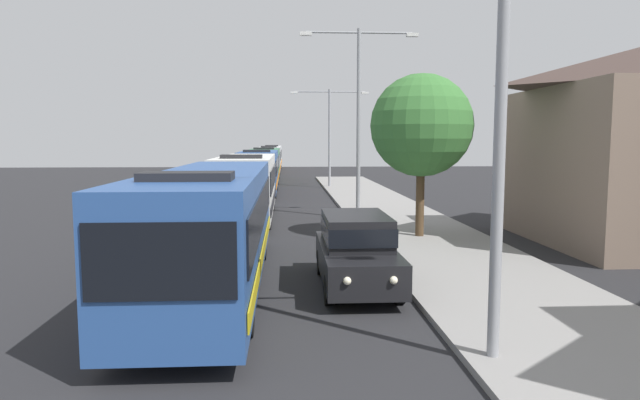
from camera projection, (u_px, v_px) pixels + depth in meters
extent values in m
cube|color=#284C8C|center=(213.00, 223.00, 14.47)|extent=(2.50, 12.14, 2.70)
cube|color=black|center=(262.00, 209.00, 14.51)|extent=(0.04, 11.17, 1.00)
cube|color=black|center=(163.00, 209.00, 14.36)|extent=(0.04, 11.17, 1.00)
cube|color=black|center=(160.00, 262.00, 8.40)|extent=(2.30, 0.04, 1.20)
cube|color=gold|center=(263.00, 252.00, 14.64)|extent=(0.03, 11.54, 0.36)
cube|color=black|center=(187.00, 176.00, 10.71)|extent=(1.75, 0.90, 0.16)
cylinder|color=black|center=(246.00, 311.00, 10.93)|extent=(0.28, 1.00, 1.00)
cylinder|color=black|center=(131.00, 313.00, 10.80)|extent=(0.28, 1.00, 1.00)
cylinder|color=black|center=(262.00, 244.00, 17.98)|extent=(0.28, 1.00, 1.00)
cylinder|color=black|center=(192.00, 245.00, 17.85)|extent=(0.28, 1.00, 1.00)
cube|color=silver|center=(247.00, 184.00, 27.33)|extent=(2.50, 10.95, 2.70)
cube|color=black|center=(273.00, 177.00, 27.37)|extent=(0.04, 10.08, 1.00)
cube|color=black|center=(221.00, 177.00, 27.22)|extent=(0.04, 10.08, 1.00)
cube|color=black|center=(237.00, 187.00, 21.84)|extent=(2.30, 0.04, 1.20)
cube|color=black|center=(274.00, 200.00, 27.49)|extent=(0.03, 10.40, 0.36)
cube|color=black|center=(241.00, 156.00, 23.92)|extent=(1.75, 0.90, 0.16)
cylinder|color=black|center=(268.00, 218.00, 24.15)|extent=(0.28, 1.00, 1.00)
cylinder|color=black|center=(216.00, 218.00, 24.02)|extent=(0.28, 1.00, 1.00)
cylinder|color=black|center=(272.00, 202.00, 30.51)|extent=(0.28, 1.00, 1.00)
cylinder|color=black|center=(231.00, 202.00, 30.38)|extent=(0.28, 1.00, 1.00)
cube|color=#284C8C|center=(259.00, 170.00, 39.89)|extent=(2.50, 10.80, 2.70)
cube|color=black|center=(277.00, 165.00, 39.93)|extent=(0.04, 9.93, 1.00)
cube|color=black|center=(241.00, 165.00, 39.77)|extent=(0.04, 9.93, 1.00)
cube|color=black|center=(255.00, 170.00, 34.48)|extent=(2.30, 0.04, 1.20)
cube|color=orange|center=(277.00, 181.00, 40.05)|extent=(0.03, 10.26, 0.36)
cube|color=black|center=(257.00, 151.00, 36.52)|extent=(1.75, 0.90, 0.16)
cylinder|color=black|center=(274.00, 191.00, 36.76)|extent=(0.28, 1.00, 1.00)
cylinder|color=black|center=(240.00, 191.00, 36.63)|extent=(0.28, 1.00, 1.00)
cylinder|color=black|center=(276.00, 184.00, 43.03)|extent=(0.28, 1.00, 1.00)
cylinder|color=black|center=(247.00, 184.00, 42.90)|extent=(0.28, 1.00, 1.00)
cube|color=#33724C|center=(266.00, 163.00, 52.05)|extent=(2.50, 12.37, 2.70)
cube|color=black|center=(279.00, 160.00, 52.09)|extent=(0.04, 11.38, 1.00)
cube|color=black|center=(252.00, 160.00, 51.94)|extent=(0.04, 11.38, 1.00)
cube|color=black|center=(263.00, 163.00, 45.86)|extent=(2.30, 0.04, 1.20)
cube|color=orange|center=(279.00, 172.00, 52.22)|extent=(0.03, 11.75, 0.36)
cube|color=black|center=(264.00, 148.00, 48.22)|extent=(1.75, 0.90, 0.16)
cylinder|color=black|center=(277.00, 179.00, 48.44)|extent=(0.28, 1.00, 1.00)
cylinder|color=black|center=(251.00, 179.00, 48.31)|extent=(0.28, 1.00, 1.00)
cylinder|color=black|center=(278.00, 174.00, 55.62)|extent=(0.28, 1.00, 1.00)
cylinder|color=black|center=(256.00, 174.00, 55.49)|extent=(0.28, 1.00, 1.00)
cube|color=silver|center=(270.00, 159.00, 65.68)|extent=(2.50, 11.03, 2.70)
cube|color=black|center=(281.00, 156.00, 65.72)|extent=(0.04, 10.15, 1.00)
cube|color=black|center=(259.00, 156.00, 65.56)|extent=(0.04, 10.15, 1.00)
cube|color=black|center=(268.00, 157.00, 60.15)|extent=(2.30, 0.04, 1.20)
cube|color=orange|center=(281.00, 165.00, 65.84)|extent=(0.03, 10.48, 0.36)
cube|color=black|center=(269.00, 147.00, 62.24)|extent=(1.75, 0.90, 0.16)
cylinder|color=black|center=(279.00, 170.00, 62.48)|extent=(0.28, 1.00, 1.00)
cylinder|color=black|center=(259.00, 170.00, 62.34)|extent=(0.28, 1.00, 1.00)
cylinder|color=black|center=(280.00, 168.00, 68.88)|extent=(0.28, 1.00, 1.00)
cylinder|color=black|center=(262.00, 168.00, 68.75)|extent=(0.28, 1.00, 1.00)
cube|color=silver|center=(272.00, 156.00, 78.03)|extent=(2.50, 11.61, 2.70)
cube|color=black|center=(281.00, 153.00, 78.07)|extent=(0.04, 10.68, 1.00)
cube|color=black|center=(263.00, 153.00, 77.92)|extent=(0.04, 10.68, 1.00)
cube|color=black|center=(271.00, 155.00, 72.22)|extent=(2.30, 0.04, 1.20)
cube|color=orange|center=(282.00, 161.00, 78.19)|extent=(0.03, 11.03, 0.36)
cube|color=black|center=(272.00, 146.00, 74.42)|extent=(1.75, 0.90, 0.16)
cylinder|color=black|center=(280.00, 165.00, 74.65)|extent=(0.28, 1.00, 1.00)
cylinder|color=black|center=(263.00, 165.00, 74.52)|extent=(0.28, 1.00, 1.00)
cylinder|color=black|center=(280.00, 163.00, 81.39)|extent=(0.28, 1.00, 1.00)
cylinder|color=black|center=(265.00, 163.00, 81.26)|extent=(0.28, 1.00, 1.00)
cube|color=black|center=(356.00, 261.00, 14.53)|extent=(1.84, 4.85, 0.80)
cube|color=black|center=(356.00, 230.00, 14.60)|extent=(1.62, 2.81, 0.80)
cube|color=black|center=(356.00, 230.00, 14.60)|extent=(1.66, 2.91, 0.44)
sphere|color=#F9EFCC|center=(347.00, 281.00, 12.07)|extent=(0.18, 0.18, 0.18)
sphere|color=#F9EFCC|center=(394.00, 280.00, 12.13)|extent=(0.18, 0.18, 0.18)
cylinder|color=black|center=(329.00, 290.00, 13.03)|extent=(0.22, 0.70, 0.70)
cylinder|color=black|center=(399.00, 289.00, 13.13)|extent=(0.22, 0.70, 0.70)
cylinder|color=black|center=(321.00, 262.00, 16.01)|extent=(0.22, 0.70, 0.70)
cylinder|color=black|center=(378.00, 261.00, 16.11)|extent=(0.22, 0.70, 0.70)
cylinder|color=gray|center=(500.00, 124.00, 9.17)|extent=(0.20, 0.20, 7.84)
cylinder|color=gray|center=(359.00, 124.00, 27.00)|extent=(0.20, 0.20, 8.94)
cylinder|color=gray|center=(333.00, 32.00, 26.47)|extent=(2.54, 0.10, 0.10)
cube|color=silver|center=(306.00, 34.00, 26.40)|extent=(0.56, 0.28, 0.16)
cylinder|color=gray|center=(386.00, 33.00, 26.62)|extent=(2.54, 0.10, 0.10)
cube|color=silver|center=(412.00, 35.00, 26.71)|extent=(0.56, 0.28, 0.16)
cylinder|color=gray|center=(330.00, 138.00, 44.94)|extent=(0.20, 0.20, 7.71)
cylinder|color=gray|center=(312.00, 92.00, 44.47)|extent=(2.83, 0.10, 0.10)
cube|color=silver|center=(294.00, 93.00, 44.39)|extent=(0.56, 0.28, 0.16)
cylinder|color=gray|center=(347.00, 92.00, 44.64)|extent=(2.83, 0.10, 0.10)
cube|color=silver|center=(365.00, 93.00, 44.73)|extent=(0.56, 0.28, 0.16)
cylinder|color=#4C3823|center=(420.00, 201.00, 21.52)|extent=(0.32, 0.32, 2.67)
sphere|color=#387033|center=(421.00, 125.00, 21.21)|extent=(3.89, 3.89, 3.89)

